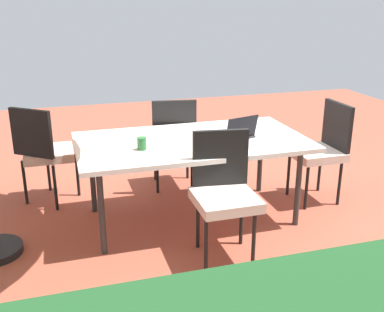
{
  "coord_description": "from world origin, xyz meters",
  "views": [
    {
      "loc": [
        1.11,
        3.73,
        1.96
      ],
      "look_at": [
        0.0,
        0.0,
        0.6
      ],
      "focal_mm": 43.5,
      "sensor_mm": 36.0,
      "label": 1
    }
  ],
  "objects_px": {
    "chair_north": "(224,189)",
    "chair_south": "(173,138)",
    "chair_west": "(322,147)",
    "chair_southeast": "(44,149)",
    "laptop": "(237,133)",
    "cup": "(142,144)",
    "dining_table": "(192,145)"
  },
  "relations": [
    {
      "from": "dining_table",
      "to": "chair_west",
      "type": "bearing_deg",
      "value": -178.19
    },
    {
      "from": "dining_table",
      "to": "chair_north",
      "type": "distance_m",
      "value": 0.69
    },
    {
      "from": "chair_west",
      "to": "cup",
      "type": "bearing_deg",
      "value": -84.38
    },
    {
      "from": "chair_north",
      "to": "cup",
      "type": "relative_size",
      "value": 9.42
    },
    {
      "from": "chair_north",
      "to": "chair_south",
      "type": "bearing_deg",
      "value": 99.32
    },
    {
      "from": "chair_north",
      "to": "chair_west",
      "type": "bearing_deg",
      "value": 36.68
    },
    {
      "from": "chair_southeast",
      "to": "chair_west",
      "type": "relative_size",
      "value": 1.0
    },
    {
      "from": "laptop",
      "to": "chair_west",
      "type": "bearing_deg",
      "value": 171.11
    },
    {
      "from": "chair_north",
      "to": "chair_southeast",
      "type": "bearing_deg",
      "value": 141.03
    },
    {
      "from": "chair_south",
      "to": "laptop",
      "type": "bearing_deg",
      "value": 123.08
    },
    {
      "from": "chair_southeast",
      "to": "chair_west",
      "type": "xyz_separation_m",
      "value": [
        -2.6,
        0.69,
        0.0
      ]
    },
    {
      "from": "chair_south",
      "to": "cup",
      "type": "xyz_separation_m",
      "value": [
        0.49,
        0.88,
        0.25
      ]
    },
    {
      "from": "dining_table",
      "to": "laptop",
      "type": "height_order",
      "value": "laptop"
    },
    {
      "from": "laptop",
      "to": "cup",
      "type": "bearing_deg",
      "value": -11.24
    },
    {
      "from": "chair_west",
      "to": "laptop",
      "type": "bearing_deg",
      "value": -83.26
    },
    {
      "from": "laptop",
      "to": "chair_south",
      "type": "bearing_deg",
      "value": -81.32
    },
    {
      "from": "cup",
      "to": "chair_west",
      "type": "bearing_deg",
      "value": -174.08
    },
    {
      "from": "chair_southeast",
      "to": "laptop",
      "type": "relative_size",
      "value": 2.61
    },
    {
      "from": "chair_southeast",
      "to": "laptop",
      "type": "bearing_deg",
      "value": -167.91
    },
    {
      "from": "chair_southeast",
      "to": "laptop",
      "type": "height_order",
      "value": "chair_southeast"
    },
    {
      "from": "chair_south",
      "to": "cup",
      "type": "bearing_deg",
      "value": 69.65
    },
    {
      "from": "dining_table",
      "to": "cup",
      "type": "relative_size",
      "value": 19.25
    },
    {
      "from": "laptop",
      "to": "cup",
      "type": "distance_m",
      "value": 0.86
    },
    {
      "from": "chair_north",
      "to": "laptop",
      "type": "xyz_separation_m",
      "value": [
        -0.33,
        -0.59,
        0.25
      ]
    },
    {
      "from": "chair_west",
      "to": "chair_southeast",
      "type": "bearing_deg",
      "value": -105.17
    },
    {
      "from": "dining_table",
      "to": "chair_north",
      "type": "bearing_deg",
      "value": 94.79
    },
    {
      "from": "chair_southeast",
      "to": "chair_south",
      "type": "bearing_deg",
      "value": -141.58
    },
    {
      "from": "chair_south",
      "to": "dining_table",
      "type": "bearing_deg",
      "value": 97.22
    },
    {
      "from": "dining_table",
      "to": "chair_north",
      "type": "height_order",
      "value": "chair_north"
    },
    {
      "from": "dining_table",
      "to": "cup",
      "type": "bearing_deg",
      "value": 17.12
    },
    {
      "from": "chair_southeast",
      "to": "laptop",
      "type": "xyz_separation_m",
      "value": [
        -1.65,
        0.81,
        0.25
      ]
    },
    {
      "from": "chair_southeast",
      "to": "chair_west",
      "type": "distance_m",
      "value": 2.69
    }
  ]
}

